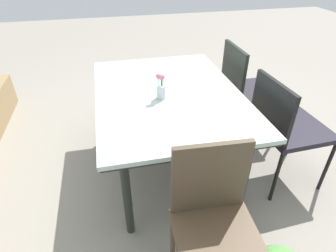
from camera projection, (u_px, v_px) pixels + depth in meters
The scene contains 6 objects.
ground_plane at pixel (160, 169), 2.48m from camera, with size 12.00×12.00×0.00m, color gray.
dining_table at pixel (168, 99), 2.16m from camera, with size 1.49×1.08×0.73m.
chair_near_right at pixel (245, 86), 2.66m from camera, with size 0.47×0.47×0.93m.
chair_end_left at pixel (214, 220), 1.40m from camera, with size 0.44×0.44×0.92m.
chair_near_left at pixel (285, 124), 2.11m from camera, with size 0.51×0.51×0.90m.
flower_vase at pixel (161, 87), 2.00m from camera, with size 0.07×0.07×0.20m.
Camera 1 is at (-1.82, 0.34, 1.70)m, focal length 30.02 mm.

